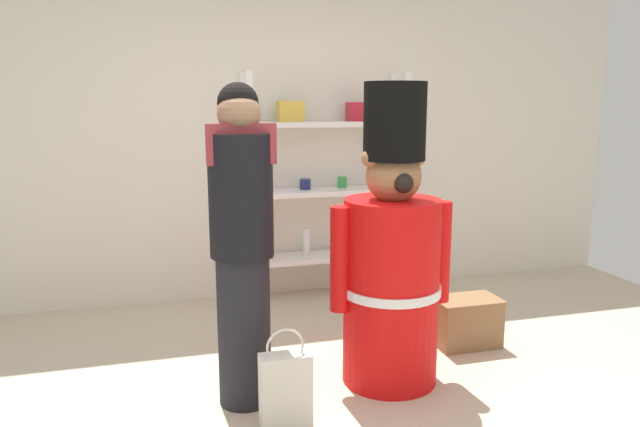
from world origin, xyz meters
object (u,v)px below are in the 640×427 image
at_px(shopping_bag, 286,389).
at_px(person_shopper, 242,241).
at_px(teddy_bear_guard, 392,263).
at_px(display_crate, 466,322).
at_px(merchandise_shelf, 324,183).

bearing_deg(shopping_bag, person_shopper, 116.02).
distance_m(teddy_bear_guard, display_crate, 0.92).
bearing_deg(display_crate, merchandise_shelf, 115.84).
height_order(merchandise_shelf, teddy_bear_guard, merchandise_shelf).
distance_m(merchandise_shelf, teddy_bear_guard, 1.60).
height_order(person_shopper, shopping_bag, person_shopper).
relative_size(teddy_bear_guard, person_shopper, 1.01).
relative_size(teddy_bear_guard, display_crate, 3.94).
distance_m(shopping_bag, display_crate, 1.51).
distance_m(merchandise_shelf, person_shopper, 1.85).
xyz_separation_m(merchandise_shelf, person_shopper, (-0.90, -1.62, -0.05)).
bearing_deg(teddy_bear_guard, shopping_bag, -153.42).
xyz_separation_m(merchandise_shelf, teddy_bear_guard, (-0.06, -1.59, -0.23)).
height_order(teddy_bear_guard, person_shopper, teddy_bear_guard).
bearing_deg(person_shopper, display_crate, 13.39).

